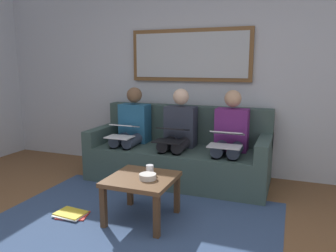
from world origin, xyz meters
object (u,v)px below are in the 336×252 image
(person_middle, at_px, (178,132))
(laptop_black, at_px, (171,134))
(person_left, at_px, (230,136))
(framed_mirror, at_px, (190,55))
(person_right, at_px, (131,129))
(bowl, at_px, (148,177))
(laptop_white, at_px, (122,131))
(cup, at_px, (150,170))
(magazine_stack, at_px, (71,214))
(laptop_silver, at_px, (226,139))
(couch, at_px, (180,154))
(coffee_table, at_px, (142,184))

(person_middle, xyz_separation_m, laptop_black, (0.00, 0.24, 0.02))
(person_left, relative_size, laptop_black, 3.13)
(framed_mirror, xyz_separation_m, person_right, (0.64, 0.46, -0.94))
(framed_mirror, xyz_separation_m, bowl, (-0.12, 1.64, -1.11))
(bowl, bearing_deg, person_middle, -84.09)
(bowl, distance_m, laptop_white, 1.23)
(cup, relative_size, magazine_stack, 0.27)
(bowl, height_order, laptop_white, laptop_white)
(person_left, xyz_separation_m, laptop_silver, (0.00, 0.24, 0.02))
(couch, relative_size, person_right, 1.93)
(magazine_stack, bearing_deg, person_left, -133.48)
(laptop_silver, bearing_deg, coffee_table, 56.83)
(laptop_black, bearing_deg, cup, 96.03)
(laptop_silver, distance_m, person_middle, 0.68)
(laptop_black, relative_size, magazine_stack, 1.09)
(person_left, bearing_deg, person_middle, 0.00)
(bowl, bearing_deg, laptop_white, -51.02)
(couch, relative_size, cup, 24.44)
(laptop_black, bearing_deg, framed_mirror, -90.00)
(person_middle, bearing_deg, laptop_white, 20.80)
(laptop_black, height_order, laptop_white, same)
(cup, relative_size, person_left, 0.08)
(couch, xyz_separation_m, cup, (-0.09, 1.12, 0.15))
(person_middle, xyz_separation_m, magazine_stack, (0.62, 1.33, -0.59))
(laptop_silver, bearing_deg, magazine_stack, 40.87)
(person_middle, relative_size, laptop_white, 3.17)
(laptop_silver, height_order, person_middle, person_middle)
(coffee_table, distance_m, person_left, 1.32)
(laptop_silver, height_order, laptop_black, laptop_silver)
(laptop_black, distance_m, person_right, 0.69)
(person_right, bearing_deg, laptop_black, 159.15)
(person_middle, bearing_deg, person_left, 180.00)
(person_right, xyz_separation_m, magazine_stack, (-0.02, 1.33, -0.59))
(bowl, height_order, person_right, person_right)
(magazine_stack, bearing_deg, bowl, -169.11)
(couch, relative_size, laptop_silver, 5.97)
(couch, distance_m, cup, 1.14)
(bowl, xyz_separation_m, person_middle, (0.12, -1.19, 0.17))
(magazine_stack, bearing_deg, framed_mirror, -109.14)
(couch, height_order, magazine_stack, couch)
(person_left, distance_m, person_middle, 0.64)
(laptop_silver, bearing_deg, couch, -25.65)
(coffee_table, bearing_deg, couch, -87.88)
(laptop_black, bearing_deg, laptop_white, -0.05)
(couch, distance_m, laptop_silver, 0.78)
(framed_mirror, height_order, laptop_black, framed_mirror)
(cup, xyz_separation_m, laptop_black, (0.09, -0.81, 0.17))
(couch, height_order, cup, couch)
(couch, height_order, framed_mirror, framed_mirror)
(bowl, bearing_deg, coffee_table, -25.43)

